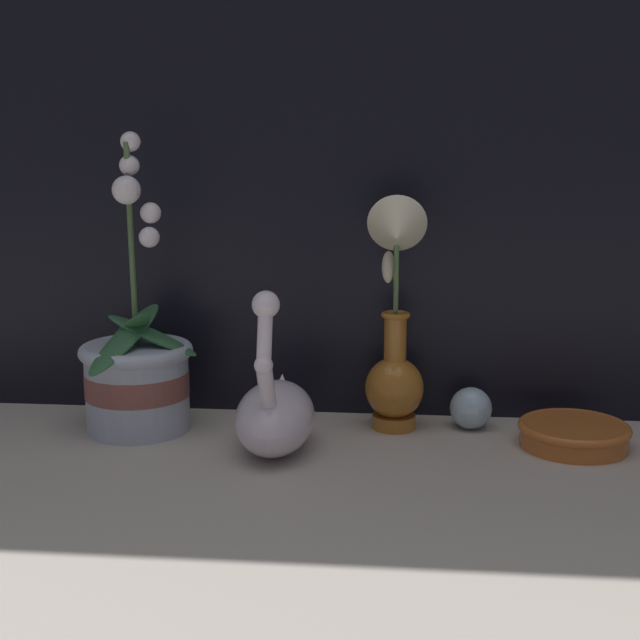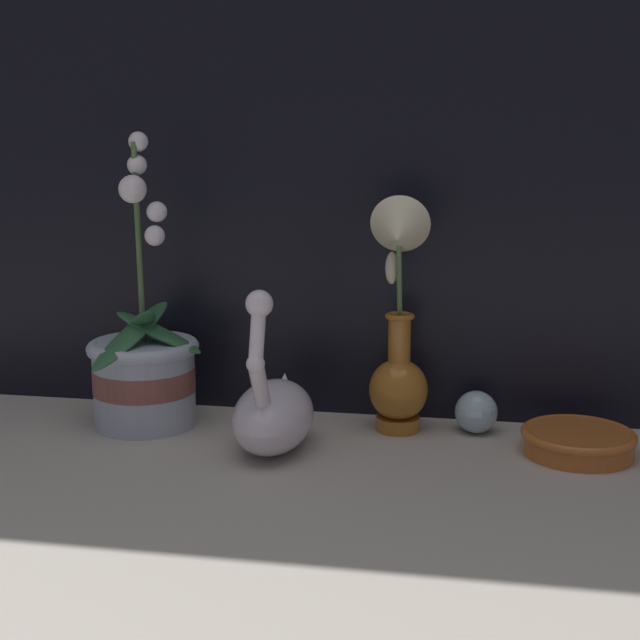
# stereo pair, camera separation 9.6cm
# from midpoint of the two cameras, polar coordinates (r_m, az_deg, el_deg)

# --- Properties ---
(ground_plane) EXTENTS (2.80, 2.80, 0.00)m
(ground_plane) POSITION_cam_midpoint_polar(r_m,az_deg,el_deg) (1.08, 3.28, -10.36)
(ground_plane) COLOR #BCB2A3
(orchid_potted_plant) EXTENTS (0.17, 0.20, 0.41)m
(orchid_potted_plant) POSITION_cam_midpoint_polar(r_m,az_deg,el_deg) (1.28, -9.09, -3.12)
(orchid_potted_plant) COLOR #B2BCCC
(orchid_potted_plant) RESTS_ON ground_plane
(swan_figurine) EXTENTS (0.10, 0.20, 0.22)m
(swan_figurine) POSITION_cam_midpoint_polar(r_m,az_deg,el_deg) (1.17, -0.64, -5.86)
(swan_figurine) COLOR white
(swan_figurine) RESTS_ON ground_plane
(blue_vase) EXTENTS (0.08, 0.12, 0.33)m
(blue_vase) POSITION_cam_midpoint_polar(r_m,az_deg,el_deg) (1.22, 7.30, -1.28)
(blue_vase) COLOR #B26B23
(blue_vase) RESTS_ON ground_plane
(glass_sphere) EXTENTS (0.06, 0.06, 0.06)m
(glass_sphere) POSITION_cam_midpoint_polar(r_m,az_deg,el_deg) (1.27, 12.13, -5.80)
(glass_sphere) COLOR silver
(glass_sphere) RESTS_ON ground_plane
(amber_dish) EXTENTS (0.15, 0.15, 0.03)m
(amber_dish) POSITION_cam_midpoint_polar(r_m,az_deg,el_deg) (1.22, 18.40, -7.34)
(amber_dish) COLOR #C66628
(amber_dish) RESTS_ON ground_plane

